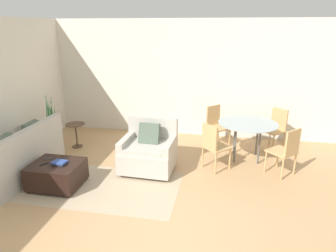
{
  "coord_description": "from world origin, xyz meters",
  "views": [
    {
      "loc": [
        0.77,
        -3.28,
        2.58
      ],
      "look_at": [
        -0.25,
        2.08,
        0.75
      ],
      "focal_mm": 32.0,
      "sensor_mm": 36.0,
      "label": 1
    }
  ],
  "objects_px": {
    "tv_remote_primary": "(44,164)",
    "dining_chair_near_right": "(286,149)",
    "tv_remote_secondary": "(49,159)",
    "potted_plant": "(53,133)",
    "dining_chair_far_right": "(276,126)",
    "armchair": "(149,152)",
    "book_stack": "(60,163)",
    "couch": "(17,160)",
    "dining_table": "(248,127)",
    "side_table": "(76,131)",
    "ottoman": "(57,174)",
    "dining_chair_near_left": "(213,144)",
    "dining_chair_far_left": "(216,123)"
  },
  "relations": [
    {
      "from": "dining_table",
      "to": "dining_chair_near_right",
      "type": "distance_m",
      "value": 0.92
    },
    {
      "from": "couch",
      "to": "dining_chair_far_left",
      "type": "bearing_deg",
      "value": 32.33
    },
    {
      "from": "side_table",
      "to": "couch",
      "type": "bearing_deg",
      "value": -105.48
    },
    {
      "from": "tv_remote_secondary",
      "to": "dining_chair_near_left",
      "type": "bearing_deg",
      "value": 19.52
    },
    {
      "from": "book_stack",
      "to": "side_table",
      "type": "relative_size",
      "value": 0.45
    },
    {
      "from": "dining_chair_far_left",
      "to": "dining_chair_near_left",
      "type": "bearing_deg",
      "value": -90.0
    },
    {
      "from": "ottoman",
      "to": "dining_table",
      "type": "relative_size",
      "value": 0.7
    },
    {
      "from": "dining_table",
      "to": "book_stack",
      "type": "bearing_deg",
      "value": -150.18
    },
    {
      "from": "couch",
      "to": "dining_table",
      "type": "relative_size",
      "value": 1.61
    },
    {
      "from": "tv_remote_secondary",
      "to": "dining_chair_far_right",
      "type": "height_order",
      "value": "dining_chair_far_right"
    },
    {
      "from": "tv_remote_primary",
      "to": "dining_chair_near_right",
      "type": "distance_m",
      "value": 4.16
    },
    {
      "from": "ottoman",
      "to": "dining_table",
      "type": "height_order",
      "value": "dining_table"
    },
    {
      "from": "armchair",
      "to": "ottoman",
      "type": "bearing_deg",
      "value": -147.08
    },
    {
      "from": "potted_plant",
      "to": "dining_chair_near_left",
      "type": "bearing_deg",
      "value": -8.32
    },
    {
      "from": "book_stack",
      "to": "dining_table",
      "type": "xyz_separation_m",
      "value": [
        3.09,
        1.77,
        0.24
      ]
    },
    {
      "from": "tv_remote_primary",
      "to": "dining_chair_far_left",
      "type": "distance_m",
      "value": 3.66
    },
    {
      "from": "tv_remote_primary",
      "to": "book_stack",
      "type": "bearing_deg",
      "value": 10.38
    },
    {
      "from": "tv_remote_secondary",
      "to": "dining_chair_near_right",
      "type": "height_order",
      "value": "dining_chair_near_right"
    },
    {
      "from": "dining_chair_near_left",
      "to": "dining_chair_near_right",
      "type": "xyz_separation_m",
      "value": [
        1.28,
        0.0,
        0.0
      ]
    },
    {
      "from": "book_stack",
      "to": "dining_chair_far_left",
      "type": "relative_size",
      "value": 0.27
    },
    {
      "from": "book_stack",
      "to": "dining_chair_far_right",
      "type": "height_order",
      "value": "dining_chair_far_right"
    },
    {
      "from": "couch",
      "to": "tv_remote_secondary",
      "type": "bearing_deg",
      "value": -6.22
    },
    {
      "from": "dining_chair_near_right",
      "to": "tv_remote_secondary",
      "type": "bearing_deg",
      "value": -166.4
    },
    {
      "from": "dining_chair_near_left",
      "to": "dining_chair_far_right",
      "type": "relative_size",
      "value": 1.0
    },
    {
      "from": "ottoman",
      "to": "side_table",
      "type": "relative_size",
      "value": 1.5
    },
    {
      "from": "tv_remote_primary",
      "to": "potted_plant",
      "type": "xyz_separation_m",
      "value": [
        -0.87,
        1.7,
        -0.12
      ]
    },
    {
      "from": "tv_remote_secondary",
      "to": "potted_plant",
      "type": "height_order",
      "value": "potted_plant"
    },
    {
      "from": "tv_remote_secondary",
      "to": "couch",
      "type": "bearing_deg",
      "value": 173.78
    },
    {
      "from": "dining_chair_near_right",
      "to": "dining_chair_near_left",
      "type": "bearing_deg",
      "value": 180.0
    },
    {
      "from": "couch",
      "to": "dining_chair_near_left",
      "type": "distance_m",
      "value": 3.56
    },
    {
      "from": "tv_remote_secondary",
      "to": "dining_chair_far_right",
      "type": "bearing_deg",
      "value": 29.23
    },
    {
      "from": "dining_chair_far_right",
      "to": "armchair",
      "type": "bearing_deg",
      "value": -148.32
    },
    {
      "from": "armchair",
      "to": "side_table",
      "type": "bearing_deg",
      "value": 156.85
    },
    {
      "from": "dining_table",
      "to": "dining_chair_far_left",
      "type": "relative_size",
      "value": 1.3
    },
    {
      "from": "tv_remote_primary",
      "to": "side_table",
      "type": "xyz_separation_m",
      "value": [
        -0.32,
        1.74,
        -0.04
      ]
    },
    {
      "from": "ottoman",
      "to": "dining_chair_far_right",
      "type": "bearing_deg",
      "value": 32.13
    },
    {
      "from": "tv_remote_secondary",
      "to": "dining_chair_far_left",
      "type": "relative_size",
      "value": 0.15
    },
    {
      "from": "tv_remote_secondary",
      "to": "potted_plant",
      "type": "xyz_separation_m",
      "value": [
        -0.83,
        1.5,
        -0.12
      ]
    },
    {
      "from": "potted_plant",
      "to": "dining_chair_far_right",
      "type": "xyz_separation_m",
      "value": [
        4.85,
        0.75,
        0.21
      ]
    },
    {
      "from": "couch",
      "to": "dining_chair_near_right",
      "type": "xyz_separation_m",
      "value": [
        4.71,
        0.9,
        0.21
      ]
    },
    {
      "from": "couch",
      "to": "side_table",
      "type": "bearing_deg",
      "value": 74.52
    },
    {
      "from": "dining_chair_near_right",
      "to": "dining_chair_far_left",
      "type": "xyz_separation_m",
      "value": [
        -1.28,
        1.28,
        0.0
      ]
    },
    {
      "from": "book_stack",
      "to": "dining_chair_far_right",
      "type": "bearing_deg",
      "value": 32.88
    },
    {
      "from": "armchair",
      "to": "potted_plant",
      "type": "distance_m",
      "value": 2.52
    },
    {
      "from": "tv_remote_primary",
      "to": "dining_table",
      "type": "xyz_separation_m",
      "value": [
        3.35,
        1.82,
        0.26
      ]
    },
    {
      "from": "book_stack",
      "to": "potted_plant",
      "type": "height_order",
      "value": "potted_plant"
    },
    {
      "from": "ottoman",
      "to": "potted_plant",
      "type": "relative_size",
      "value": 0.65
    },
    {
      "from": "book_stack",
      "to": "tv_remote_secondary",
      "type": "xyz_separation_m",
      "value": [
        -0.29,
        0.16,
        -0.02
      ]
    },
    {
      "from": "dining_chair_near_left",
      "to": "dining_chair_near_right",
      "type": "height_order",
      "value": "same"
    },
    {
      "from": "book_stack",
      "to": "dining_table",
      "type": "distance_m",
      "value": 3.57
    }
  ]
}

